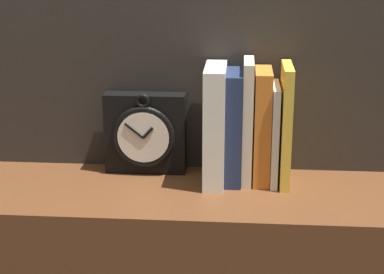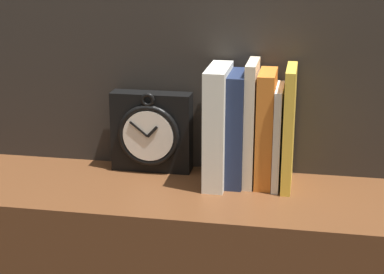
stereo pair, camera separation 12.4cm
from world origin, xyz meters
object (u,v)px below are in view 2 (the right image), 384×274
(clock, at_px, (151,132))
(book_slot2_cream, at_px, (251,123))
(book_slot0_white, at_px, (218,126))
(book_slot5_yellow, at_px, (289,128))
(book_slot4_white, at_px, (278,136))
(book_slot3_orange, at_px, (266,128))
(book_slot1_navy, at_px, (237,128))

(clock, xyz_separation_m, book_slot2_cream, (0.21, -0.03, 0.04))
(book_slot0_white, height_order, book_slot5_yellow, book_slot5_yellow)
(book_slot0_white, xyz_separation_m, book_slot2_cream, (0.07, 0.01, 0.01))
(book_slot4_white, distance_m, book_slot5_yellow, 0.03)
(book_slot2_cream, distance_m, book_slot3_orange, 0.03)
(book_slot3_orange, distance_m, book_slot4_white, 0.03)
(book_slot2_cream, bearing_deg, book_slot0_white, -167.71)
(book_slot3_orange, distance_m, book_slot5_yellow, 0.05)
(clock, distance_m, book_slot2_cream, 0.22)
(book_slot0_white, relative_size, book_slot2_cream, 0.96)
(clock, relative_size, book_slot1_navy, 0.78)
(clock, height_order, book_slot2_cream, book_slot2_cream)
(book_slot4_white, bearing_deg, clock, 173.30)
(clock, relative_size, book_slot0_white, 0.74)
(book_slot1_navy, distance_m, book_slot2_cream, 0.03)
(book_slot0_white, bearing_deg, book_slot3_orange, 8.37)
(book_slot2_cream, xyz_separation_m, book_slot3_orange, (0.03, -0.00, -0.01))
(book_slot1_navy, relative_size, book_slot5_yellow, 0.93)
(clock, relative_size, book_slot5_yellow, 0.73)
(clock, bearing_deg, book_slot0_white, -15.94)
(book_slot3_orange, bearing_deg, book_slot2_cream, 179.55)
(book_slot3_orange, xyz_separation_m, book_slot5_yellow, (0.05, -0.01, 0.01))
(clock, height_order, book_slot5_yellow, book_slot5_yellow)
(book_slot4_white, bearing_deg, book_slot1_navy, 179.92)
(book_slot2_cream, xyz_separation_m, book_slot5_yellow, (0.08, -0.01, -0.00))
(book_slot0_white, distance_m, book_slot1_navy, 0.04)
(book_slot1_navy, bearing_deg, book_slot4_white, -0.08)
(book_slot3_orange, relative_size, book_slot5_yellow, 0.95)
(book_slot1_navy, xyz_separation_m, book_slot3_orange, (0.06, 0.00, 0.00))
(book_slot1_navy, distance_m, book_slot5_yellow, 0.10)
(book_slot0_white, xyz_separation_m, book_slot1_navy, (0.04, 0.01, -0.01))
(clock, bearing_deg, book_slot3_orange, -6.67)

